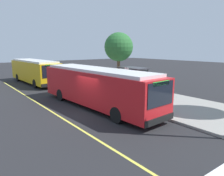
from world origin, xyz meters
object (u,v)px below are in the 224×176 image
(transit_bus_second, at_px, (35,71))
(waiting_bench, at_px, (136,88))
(route_sign_post, at_px, (127,80))
(pedestrian_commuter, at_px, (113,83))
(transit_bus_main, at_px, (96,86))

(transit_bus_second, relative_size, waiting_bench, 6.70)
(waiting_bench, bearing_deg, transit_bus_second, -156.38)
(route_sign_post, distance_m, pedestrian_commuter, 3.91)
(transit_bus_main, xyz_separation_m, waiting_bench, (-1.32, 5.35, -0.98))
(route_sign_post, bearing_deg, pedestrian_commuter, 158.56)
(waiting_bench, distance_m, pedestrian_commuter, 2.24)
(transit_bus_second, xyz_separation_m, waiting_bench, (12.62, 5.52, -0.98))
(transit_bus_main, bearing_deg, waiting_bench, 103.90)
(route_sign_post, bearing_deg, transit_bus_second, -170.28)
(waiting_bench, xyz_separation_m, pedestrian_commuter, (-1.48, -1.60, 0.48))
(transit_bus_main, relative_size, waiting_bench, 7.47)
(transit_bus_second, bearing_deg, transit_bus_main, 0.68)
(transit_bus_main, xyz_separation_m, pedestrian_commuter, (-2.81, 3.75, -0.50))
(transit_bus_main, height_order, waiting_bench, transit_bus_main)
(transit_bus_main, bearing_deg, route_sign_post, 72.23)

